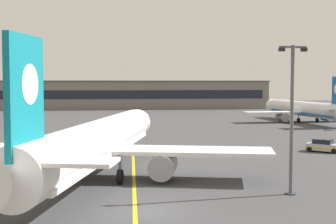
{
  "coord_description": "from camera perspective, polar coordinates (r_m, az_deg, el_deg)",
  "views": [
    {
      "loc": [
        -2.58,
        -32.35,
        8.86
      ],
      "look_at": [
        2.15,
        8.67,
        6.33
      ],
      "focal_mm": 51.35,
      "sensor_mm": 36.0,
      "label": 1
    }
  ],
  "objects": [
    {
      "name": "apron_lamp_post",
      "position": [
        39.01,
        14.48,
        -0.53
      ],
      "size": [
        2.24,
        0.9,
        11.79
      ],
      "color": "#515156",
      "rests_on": "ground"
    },
    {
      "name": "service_car_fourth",
      "position": [
        64.73,
        17.97,
        -3.85
      ],
      "size": [
        4.35,
        4.12,
        1.79
      ],
      "color": "#B7B7BC",
      "rests_on": "ground"
    },
    {
      "name": "airliner_foreground",
      "position": [
        44.43,
        -8.51,
        -3.63
      ],
      "size": [
        32.25,
        41.04,
        11.65
      ],
      "color": "white",
      "rests_on": "ground"
    },
    {
      "name": "ground_plane",
      "position": [
        33.64,
        -1.99,
        -11.77
      ],
      "size": [
        400.0,
        400.0,
        0.0
      ],
      "primitive_type": "plane",
      "color": "#3D3D3F"
    },
    {
      "name": "terminal_building",
      "position": [
        162.75,
        -7.85,
        2.04
      ],
      "size": [
        112.27,
        12.4,
        9.56
      ],
      "color": "slate",
      "rests_on": "ground"
    },
    {
      "name": "taxiway_centreline",
      "position": [
        63.03,
        -4.18,
        -4.58
      ],
      "size": [
        7.03,
        179.89,
        0.01
      ],
      "primitive_type": "cube",
      "rotation": [
        0.0,
        0.0,
        -0.04
      ],
      "color": "yellow",
      "rests_on": "ground"
    },
    {
      "name": "airliner_background",
      "position": [
        111.64,
        15.91,
        0.32
      ],
      "size": [
        27.98,
        35.96,
        10.09
      ],
      "color": "white",
      "rests_on": "ground"
    },
    {
      "name": "safety_cone_by_nose_gear",
      "position": [
        61.4,
        -6.14,
        -4.57
      ],
      "size": [
        0.44,
        0.44,
        0.55
      ],
      "color": "orange",
      "rests_on": "ground"
    }
  ]
}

